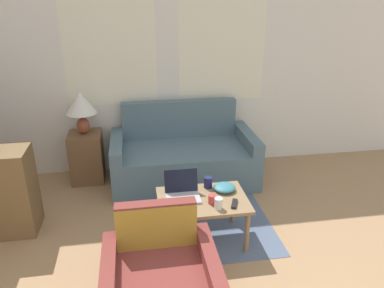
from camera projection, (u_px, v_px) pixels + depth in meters
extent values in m
cube|color=white|center=(174.00, 70.00, 4.72)|extent=(6.52, 0.05, 2.60)
cube|color=white|center=(110.00, 52.00, 4.48)|extent=(1.10, 0.01, 1.30)
cube|color=white|center=(222.00, 49.00, 4.69)|extent=(1.10, 0.01, 1.30)
cube|color=slate|center=(192.00, 206.00, 4.17)|extent=(1.48, 1.99, 0.01)
cube|color=slate|center=(184.00, 164.00, 4.64)|extent=(1.46, 0.90, 0.46)
cube|color=slate|center=(180.00, 135.00, 4.91)|extent=(1.46, 0.12, 0.94)
cube|color=slate|center=(118.00, 163.00, 4.49)|extent=(0.14, 0.90, 0.61)
cube|color=slate|center=(246.00, 155.00, 4.73)|extent=(0.14, 0.90, 0.61)
cube|color=brown|center=(157.00, 247.00, 2.88)|extent=(0.60, 0.10, 0.79)
cube|color=brown|center=(210.00, 283.00, 2.70)|extent=(0.10, 0.72, 0.55)
cube|color=#A87F28|center=(157.00, 241.00, 2.79)|extent=(0.60, 0.01, 0.57)
cube|color=brown|center=(87.00, 157.00, 4.65)|extent=(0.39, 0.39, 0.63)
ellipsoid|color=brown|center=(83.00, 126.00, 4.49)|extent=(0.16, 0.16, 0.20)
cylinder|color=tan|center=(82.00, 116.00, 4.44)|extent=(0.02, 0.02, 0.06)
cone|color=white|center=(81.00, 103.00, 4.38)|extent=(0.36, 0.36, 0.25)
cube|color=#8E704C|center=(203.00, 200.00, 3.45)|extent=(0.82, 0.59, 0.03)
cylinder|color=#8E704C|center=(167.00, 240.00, 3.26)|extent=(0.04, 0.04, 0.42)
cylinder|color=#8E704C|center=(247.00, 232.00, 3.37)|extent=(0.04, 0.04, 0.42)
cylinder|color=#8E704C|center=(162.00, 211.00, 3.70)|extent=(0.04, 0.04, 0.42)
cylinder|color=#8E704C|center=(233.00, 204.00, 3.81)|extent=(0.04, 0.04, 0.42)
cube|color=#B7B7BC|center=(183.00, 198.00, 3.43)|extent=(0.31, 0.22, 0.02)
cube|color=black|center=(181.00, 181.00, 3.51)|extent=(0.31, 0.07, 0.21)
cylinder|color=#191E4C|center=(208.00, 182.00, 3.63)|extent=(0.08, 0.08, 0.11)
cylinder|color=#B23D38|center=(212.00, 199.00, 3.36)|extent=(0.07, 0.07, 0.08)
cylinder|color=white|center=(218.00, 203.00, 3.27)|extent=(0.07, 0.07, 0.10)
ellipsoid|color=teal|center=(225.00, 187.00, 3.58)|extent=(0.21, 0.21, 0.06)
cube|color=black|center=(234.00, 204.00, 3.34)|extent=(0.10, 0.16, 0.02)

